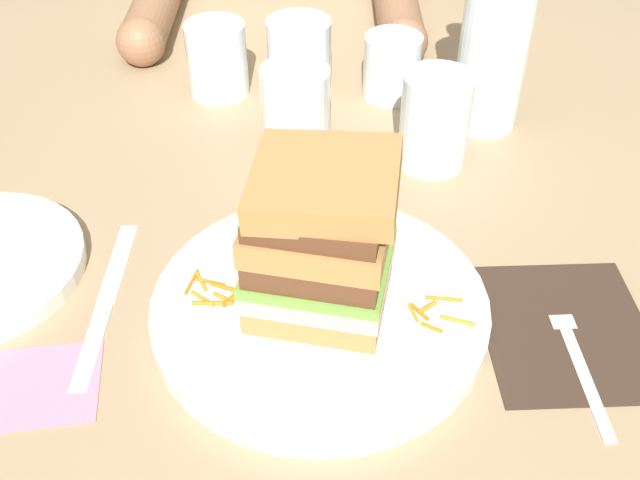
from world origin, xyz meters
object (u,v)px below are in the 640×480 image
at_px(juice_glass, 434,126).
at_px(empty_tumbler_0, 299,55).
at_px(main_plate, 320,308).
at_px(empty_tumbler_3, 217,59).
at_px(napkin_pink, 37,386).
at_px(empty_tumbler_1, 392,66).
at_px(water_bottle, 496,33).
at_px(knife, 105,304).
at_px(sandwich, 321,241).
at_px(fork, 575,347).
at_px(napkin_dark, 566,329).
at_px(empty_tumbler_2, 295,109).

height_order(juice_glass, empty_tumbler_0, juice_glass).
relative_size(main_plate, empty_tumbler_0, 3.26).
distance_m(empty_tumbler_3, napkin_pink, 0.46).
bearing_deg(empty_tumbler_1, water_bottle, -31.95).
relative_size(main_plate, knife, 1.41).
height_order(sandwich, empty_tumbler_3, sandwich).
relative_size(knife, juice_glass, 1.98).
distance_m(fork, napkin_pink, 0.42).
height_order(napkin_dark, fork, fork).
height_order(main_plate, empty_tumbler_0, empty_tumbler_0).
xyz_separation_m(fork, water_bottle, (-0.02, 0.35, 0.10)).
bearing_deg(juice_glass, empty_tumbler_3, 148.42).
relative_size(main_plate, empty_tumbler_2, 3.03).
bearing_deg(empty_tumbler_1, knife, -126.96).
bearing_deg(napkin_pink, empty_tumbler_3, 78.05).
bearing_deg(fork, empty_tumbler_0, 118.26).
distance_m(empty_tumbler_0, empty_tumbler_3, 0.10).
distance_m(main_plate, empty_tumbler_1, 0.38).
bearing_deg(main_plate, sandwich, 31.69).
bearing_deg(empty_tumbler_0, juice_glass, -48.02).
distance_m(sandwich, knife, 0.20).
height_order(empty_tumbler_1, napkin_pink, empty_tumbler_1).
distance_m(empty_tumbler_1, napkin_pink, 0.54).
xyz_separation_m(main_plate, knife, (-0.18, 0.01, -0.01)).
relative_size(sandwich, empty_tumbler_3, 1.55).
xyz_separation_m(napkin_dark, knife, (-0.39, 0.03, 0.00)).
distance_m(napkin_dark, empty_tumbler_2, 0.36).
bearing_deg(water_bottle, sandwich, -121.37).
xyz_separation_m(sandwich, empty_tumbler_2, (-0.03, 0.26, -0.04)).
bearing_deg(main_plate, napkin_dark, -4.87).
distance_m(napkin_dark, empty_tumbler_0, 0.47).
bearing_deg(empty_tumbler_0, main_plate, -86.31).
height_order(fork, water_bottle, water_bottle).
bearing_deg(empty_tumbler_1, napkin_pink, -124.26).
relative_size(sandwich, empty_tumbler_1, 1.81).
xyz_separation_m(fork, napkin_pink, (-0.42, -0.04, -0.00)).
bearing_deg(napkin_pink, water_bottle, 43.34).
height_order(main_plate, juice_glass, juice_glass).
bearing_deg(napkin_dark, sandwich, 175.00).
bearing_deg(juice_glass, fork, -72.20).
relative_size(juice_glass, empty_tumbler_2, 1.09).
bearing_deg(empty_tumbler_2, main_plate, -84.16).
xyz_separation_m(fork, juice_glass, (-0.09, 0.27, 0.04)).
bearing_deg(main_plate, empty_tumbler_2, 95.84).
relative_size(napkin_dark, empty_tumbler_3, 1.79).
distance_m(empty_tumbler_0, empty_tumbler_1, 0.11).
distance_m(knife, napkin_pink, 0.09).
distance_m(napkin_dark, knife, 0.39).
distance_m(main_plate, knife, 0.18).
bearing_deg(empty_tumbler_2, fork, -52.06).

